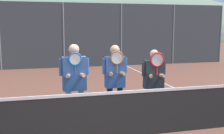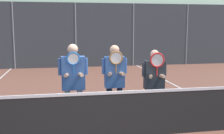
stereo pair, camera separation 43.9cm
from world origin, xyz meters
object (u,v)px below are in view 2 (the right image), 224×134
object	(u,v)px
player_center_right	(154,80)
car_left_of_center	(57,47)
player_leftmost	(73,79)
player_center_left	(115,78)
car_center	(133,46)

from	to	relation	value
player_center_right	car_left_of_center	size ratio (longest dim) A/B	0.38
player_leftmost	car_left_of_center	bearing A→B (deg)	92.21
player_leftmost	player_center_left	distance (m)	0.93
car_left_of_center	car_center	bearing A→B (deg)	-0.11
player_center_left	car_left_of_center	size ratio (longest dim) A/B	0.40
player_center_left	player_center_right	xyz separation A→B (m)	(0.90, -0.07, -0.07)
player_leftmost	car_center	distance (m)	13.35
player_center_left	car_left_of_center	distance (m)	12.49
player_leftmost	car_center	bearing A→B (deg)	69.99
player_center_right	car_center	distance (m)	12.77
player_center_left	player_center_right	size ratio (longest dim) A/B	1.07
player_leftmost	car_center	size ratio (longest dim) A/B	0.42
car_left_of_center	car_center	size ratio (longest dim) A/B	1.01
player_leftmost	car_left_of_center	world-z (taller)	player_leftmost
player_center_left	car_left_of_center	xyz separation A→B (m)	(-1.40, 12.41, -0.21)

